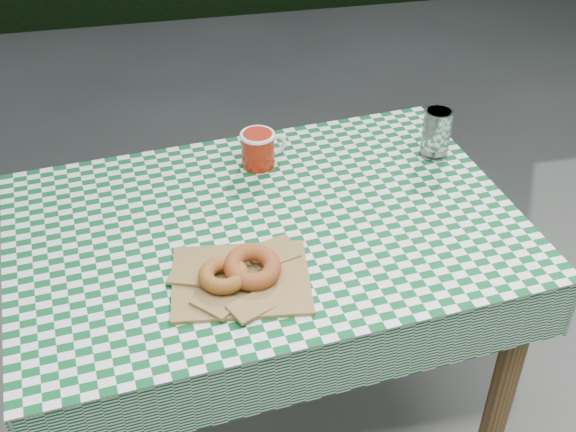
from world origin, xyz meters
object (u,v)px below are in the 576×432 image
object	(u,v)px
table	(269,343)
paper_bag	(241,279)
drinking_glass	(436,133)
coffee_mug	(258,150)

from	to	relation	value
table	paper_bag	distance (m)	0.43
table	drinking_glass	world-z (taller)	drinking_glass
table	paper_bag	world-z (taller)	paper_bag
table	coffee_mug	world-z (taller)	coffee_mug
paper_bag	coffee_mug	size ratio (longest dim) A/B	1.71
table	coffee_mug	distance (m)	0.49
coffee_mug	drinking_glass	bearing A→B (deg)	-21.90
coffee_mug	table	bearing A→B (deg)	-111.90
table	paper_bag	size ratio (longest dim) A/B	4.02
paper_bag	coffee_mug	world-z (taller)	coffee_mug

